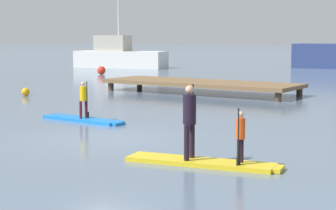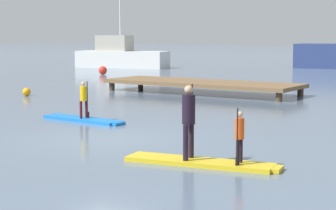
{
  "view_description": "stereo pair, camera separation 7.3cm",
  "coord_description": "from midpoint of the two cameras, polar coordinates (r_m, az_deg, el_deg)",
  "views": [
    {
      "loc": [
        10.29,
        -12.44,
        2.86
      ],
      "look_at": [
        0.57,
        2.31,
        0.74
      ],
      "focal_mm": 63.53,
      "sensor_mm": 36.0,
      "label": 1
    },
    {
      "loc": [
        10.35,
        -12.4,
        2.86
      ],
      "look_at": [
        0.57,
        2.31,
        0.74
      ],
      "focal_mm": 63.53,
      "sensor_mm": 36.0,
      "label": 2
    }
  ],
  "objects": [
    {
      "name": "paddler_adult",
      "position": [
        13.06,
        2.16,
        -1.16
      ],
      "size": [
        0.34,
        0.51,
        1.65
      ],
      "color": "black",
      "rests_on": "paddleboard_far"
    },
    {
      "name": "ground_plane",
      "position": [
        16.4,
        -6.02,
        -3.23
      ],
      "size": [
        240.0,
        240.0,
        0.0
      ],
      "primitive_type": "plane",
      "color": "slate"
    },
    {
      "name": "floating_dock",
      "position": [
        28.76,
        3.29,
        2.09
      ],
      "size": [
        9.7,
        3.07,
        0.57
      ],
      "color": "brown",
      "rests_on": "ground"
    },
    {
      "name": "paddler_child_solo",
      "position": [
        19.68,
        -7.99,
        0.71
      ],
      "size": [
        0.22,
        0.41,
        1.21
      ],
      "color": "#4C1419",
      "rests_on": "paddleboard_near"
    },
    {
      "name": "paddleboard_far",
      "position": [
        13.12,
        3.46,
        -5.53
      ],
      "size": [
        3.55,
        1.33,
        0.1
      ],
      "color": "gold",
      "rests_on": "ground"
    },
    {
      "name": "mooring_buoy_mid",
      "position": [
        42.15,
        -6.22,
        3.33
      ],
      "size": [
        0.59,
        0.59,
        0.59
      ],
      "primitive_type": "sphere",
      "color": "red",
      "rests_on": "ground"
    },
    {
      "name": "mooring_buoy_far",
      "position": [
        28.25,
        -13.34,
        1.24
      ],
      "size": [
        0.38,
        0.38,
        0.38
      ],
      "primitive_type": "sphere",
      "color": "orange",
      "rests_on": "ground"
    },
    {
      "name": "paddleboard_near",
      "position": [
        19.77,
        -7.98,
        -1.39
      ],
      "size": [
        3.24,
        0.85,
        0.1
      ],
      "color": "blue",
      "rests_on": "ground"
    },
    {
      "name": "motor_boat_small_navy",
      "position": [
        50.54,
        -4.54,
        4.72
      ],
      "size": [
        8.16,
        3.8,
        7.18
      ],
      "color": "silver",
      "rests_on": "ground"
    },
    {
      "name": "paddler_child_front",
      "position": [
        12.73,
        7.03,
        -2.82
      ],
      "size": [
        0.23,
        0.39,
        1.22
      ],
      "color": "black",
      "rests_on": "paddleboard_far"
    }
  ]
}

